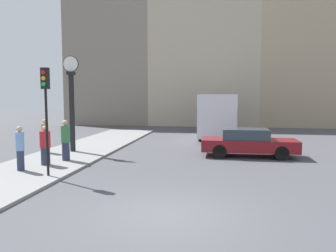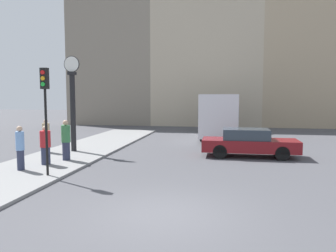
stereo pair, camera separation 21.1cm
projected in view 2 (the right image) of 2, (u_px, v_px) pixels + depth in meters
The scene contains 11 objects.
ground_plane at pixel (162, 215), 8.35m from camera, with size 120.00×120.00×0.00m, color #47474C.
sidewalk_corner at pixel (81, 150), 17.97m from camera, with size 3.83×21.47×0.10m, color gray.
building_row at pixel (203, 58), 34.20m from camera, with size 29.95×5.00×15.41m.
sedan_car at pixel (249, 143), 16.30m from camera, with size 4.66×1.71×1.40m.
bus_distant at pixel (219, 113), 24.51m from camera, with size 2.46×9.39×3.14m.
traffic_light_near at pixel (45, 99), 11.85m from camera, with size 0.26×0.24×3.93m.
street_clock at pixel (73, 103), 17.26m from camera, with size 0.85×0.36×5.01m.
pedestrian_tan_coat at pixel (46, 136), 17.01m from camera, with size 0.37×0.37×1.72m.
pedestrian_red_top at pixel (45, 146), 13.96m from camera, with size 0.44×0.44×1.66m.
pedestrian_blue_stripe at pixel (20, 148), 12.89m from camera, with size 0.32×0.32×1.75m.
pedestrian_green_hoodie at pixel (66, 140), 14.92m from camera, with size 0.40×0.40×1.84m.
Camera 2 is at (1.53, -7.97, 3.01)m, focal length 35.00 mm.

